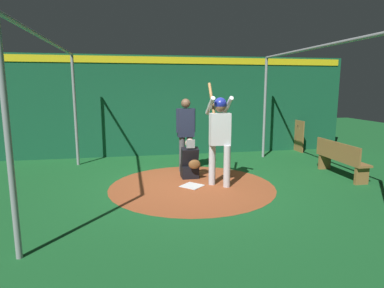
{
  "coord_description": "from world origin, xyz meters",
  "views": [
    {
      "loc": [
        6.87,
        -1.32,
        2.18
      ],
      "look_at": [
        0.0,
        0.0,
        0.95
      ],
      "focal_mm": 30.81,
      "sensor_mm": 36.0,
      "label": 1
    }
  ],
  "objects": [
    {
      "name": "bat_rack",
      "position": [
        -3.34,
        4.31,
        0.49
      ],
      "size": [
        0.82,
        0.19,
        1.05
      ],
      "color": "olive",
      "rests_on": "ground"
    },
    {
      "name": "cage_frame",
      "position": [
        0.0,
        0.0,
        2.11
      ],
      "size": [
        5.28,
        5.6,
        3.05
      ],
      "color": "gray",
      "rests_on": "ground"
    },
    {
      "name": "catcher",
      "position": [
        -0.69,
        0.08,
        0.38
      ],
      "size": [
        0.58,
        0.4,
        0.96
      ],
      "color": "black",
      "rests_on": "ground"
    },
    {
      "name": "home_plate",
      "position": [
        0.0,
        0.0,
        0.01
      ],
      "size": [
        0.59,
        0.59,
        0.01
      ],
      "primitive_type": "cube",
      "rotation": [
        0.0,
        0.0,
        0.79
      ],
      "color": "white",
      "rests_on": "dirt_circle"
    },
    {
      "name": "back_wall",
      "position": [
        -3.59,
        0.0,
        1.57
      ],
      "size": [
        0.23,
        11.69,
        3.12
      ],
      "color": "#145133",
      "rests_on": "ground"
    },
    {
      "name": "umpire",
      "position": [
        -1.32,
        0.09,
        1.07
      ],
      "size": [
        0.23,
        0.49,
        1.87
      ],
      "color": "#4C4C51",
      "rests_on": "ground"
    },
    {
      "name": "baseball_0",
      "position": [
        -0.94,
        1.13,
        0.04
      ],
      "size": [
        0.07,
        0.07,
        0.07
      ],
      "primitive_type": "sphere",
      "color": "white",
      "rests_on": "dirt_circle"
    },
    {
      "name": "batter",
      "position": [
        0.05,
        0.6,
        1.21
      ],
      "size": [
        0.68,
        0.49,
        2.26
      ],
      "color": "#BCBCC0",
      "rests_on": "ground"
    },
    {
      "name": "ground_plane",
      "position": [
        0.0,
        0.0,
        0.0
      ],
      "size": [
        27.69,
        27.69,
        0.0
      ],
      "primitive_type": "plane",
      "color": "#195B28"
    },
    {
      "name": "dirt_circle",
      "position": [
        0.0,
        0.0,
        0.0
      ],
      "size": [
        3.63,
        3.63,
        0.01
      ],
      "primitive_type": "cylinder",
      "color": "#9E4C28",
      "rests_on": "ground"
    },
    {
      "name": "bench",
      "position": [
        -0.14,
        3.71,
        0.44
      ],
      "size": [
        1.67,
        0.36,
        0.85
      ],
      "color": "olive",
      "rests_on": "ground"
    }
  ]
}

